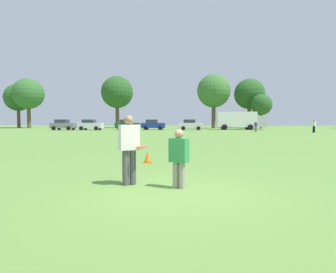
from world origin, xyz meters
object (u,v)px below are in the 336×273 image
(traffic_cone, at_px, (148,157))
(parked_car_center, at_px, (127,125))
(player_defender, at_px, (179,156))
(box_truck, at_px, (240,120))
(bystander_far_jogger, at_px, (256,126))
(player_thrower, at_px, (129,146))
(parked_car_mid_left, at_px, (90,125))
(parked_car_near_right, at_px, (191,125))
(bystander_sideline_watcher, at_px, (314,125))
(parked_car_near_left, at_px, (63,125))
(parked_car_mid_right, at_px, (153,125))
(frisbee, at_px, (142,147))

(traffic_cone, bearing_deg, parked_car_center, 102.58)
(player_defender, height_order, box_truck, box_truck)
(bystander_far_jogger, bearing_deg, player_thrower, -108.49)
(parked_car_mid_left, distance_m, parked_car_near_right, 17.37)
(parked_car_mid_left, distance_m, bystander_far_jogger, 27.36)
(parked_car_near_right, height_order, bystander_sideline_watcher, parked_car_near_right)
(traffic_cone, bearing_deg, parked_car_near_right, 86.37)
(parked_car_near_left, xyz_separation_m, parked_car_mid_right, (15.29, 2.61, 0.00))
(parked_car_near_left, xyz_separation_m, bystander_sideline_watcher, (38.51, -8.13, 0.06))
(player_thrower, relative_size, bystander_far_jogger, 1.12)
(player_thrower, height_order, box_truck, box_truck)
(parked_car_mid_left, bearing_deg, player_thrower, -70.18)
(traffic_cone, xyz_separation_m, box_truck, (11.27, 40.51, 1.52))
(parked_car_mid_right, distance_m, parked_car_near_right, 6.71)
(parked_car_center, distance_m, bystander_sideline_watcher, 29.71)
(frisbee, distance_m, parked_car_near_right, 42.86)
(frisbee, relative_size, box_truck, 0.03)
(player_thrower, bearing_deg, bystander_sideline_watcher, 59.93)
(traffic_cone, relative_size, box_truck, 0.06)
(parked_car_mid_left, height_order, parked_car_near_right, same)
(parked_car_mid_right, bearing_deg, parked_car_near_right, -7.14)
(traffic_cone, bearing_deg, parked_car_mid_right, 96.02)
(frisbee, height_order, bystander_sideline_watcher, bystander_sideline_watcher)
(player_defender, relative_size, bystander_sideline_watcher, 0.81)
(parked_car_near_left, bearing_deg, parked_car_center, 12.06)
(traffic_cone, bearing_deg, frisbee, -84.62)
(player_defender, height_order, parked_car_near_right, parked_car_near_right)
(parked_car_center, xyz_separation_m, bystander_far_jogger, (20.69, -7.74, -0.04))
(parked_car_near_left, relative_size, parked_car_near_right, 1.00)
(traffic_cone, xyz_separation_m, bystander_sideline_watcher, (19.03, 28.99, 0.76))
(traffic_cone, relative_size, parked_car_center, 0.11)
(frisbee, bearing_deg, box_truck, 76.22)
(traffic_cone, distance_m, parked_car_mid_left, 40.29)
(player_defender, bearing_deg, parked_car_near_left, 116.73)
(player_defender, bearing_deg, player_thrower, 167.11)
(bystander_sideline_watcher, bearing_deg, parked_car_mid_left, 165.98)
(box_truck, bearing_deg, player_thrower, -104.22)
(box_truck, bearing_deg, parked_car_near_right, -169.56)
(parked_car_near_left, relative_size, box_truck, 0.50)
(player_defender, distance_m, bystander_sideline_watcher, 37.55)
(traffic_cone, xyz_separation_m, parked_car_mid_right, (-4.19, 39.73, 0.69))
(player_thrower, xyz_separation_m, parked_car_mid_left, (-14.88, 41.27, -0.06))
(player_thrower, height_order, bystander_sideline_watcher, player_thrower)
(box_truck, distance_m, bystander_sideline_watcher, 13.92)
(parked_car_center, relative_size, parked_car_mid_right, 1.00)
(player_defender, xyz_separation_m, box_truck, (9.98, 44.63, 0.97))
(parked_car_mid_left, xyz_separation_m, bystander_sideline_watcher, (33.87, -8.46, 0.06))
(parked_car_near_left, height_order, parked_car_center, same)
(parked_car_near_right, bearing_deg, bystander_sideline_watcher, -30.89)
(parked_car_mid_left, xyz_separation_m, parked_car_near_right, (17.31, 1.45, 0.00))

